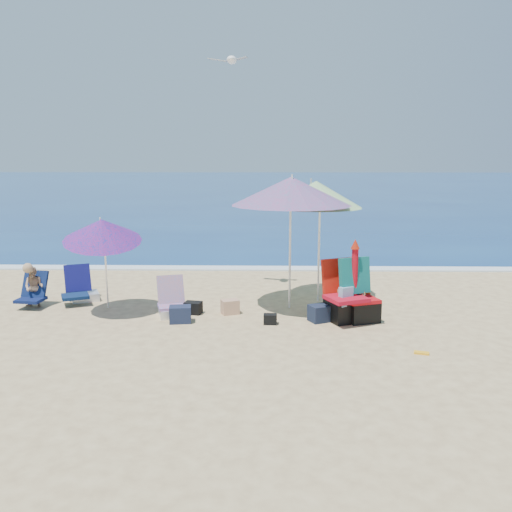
{
  "coord_description": "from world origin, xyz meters",
  "views": [
    {
      "loc": [
        -0.1,
        -8.3,
        2.83
      ],
      "look_at": [
        -0.3,
        1.0,
        1.1
      ],
      "focal_mm": 38.08,
      "sensor_mm": 36.0,
      "label": 1
    }
  ],
  "objects_px": {
    "chair_rainbow": "(172,305)",
    "camp_chair_left": "(360,305)",
    "camp_chair_right": "(346,298)",
    "umbrella_blue": "(102,230)",
    "seagull": "(231,60)",
    "person_center": "(350,300)",
    "umbrella_striped": "(316,194)",
    "person_left": "(33,287)",
    "furled_umbrella": "(354,277)",
    "chair_navy": "(81,292)",
    "umbrella_turquoise": "(291,191)"
  },
  "relations": [
    {
      "from": "chair_rainbow",
      "to": "person_center",
      "type": "relative_size",
      "value": 0.94
    },
    {
      "from": "camp_chair_right",
      "to": "person_left",
      "type": "relative_size",
      "value": 1.32
    },
    {
      "from": "camp_chair_left",
      "to": "person_left",
      "type": "relative_size",
      "value": 1.11
    },
    {
      "from": "furled_umbrella",
      "to": "person_center",
      "type": "xyz_separation_m",
      "value": [
        -0.05,
        0.13,
        -0.42
      ]
    },
    {
      "from": "umbrella_striped",
      "to": "camp_chair_left",
      "type": "xyz_separation_m",
      "value": [
        0.68,
        -1.45,
        -1.8
      ]
    },
    {
      "from": "chair_rainbow",
      "to": "camp_chair_right",
      "type": "bearing_deg",
      "value": -5.37
    },
    {
      "from": "furled_umbrella",
      "to": "camp_chair_left",
      "type": "bearing_deg",
      "value": 41.95
    },
    {
      "from": "umbrella_turquoise",
      "to": "camp_chair_left",
      "type": "bearing_deg",
      "value": -30.89
    },
    {
      "from": "umbrella_striped",
      "to": "umbrella_blue",
      "type": "height_order",
      "value": "umbrella_striped"
    },
    {
      "from": "chair_rainbow",
      "to": "camp_chair_left",
      "type": "relative_size",
      "value": 0.76
    },
    {
      "from": "person_left",
      "to": "seagull",
      "type": "relative_size",
      "value": 1.07
    },
    {
      "from": "camp_chair_left",
      "to": "person_center",
      "type": "distance_m",
      "value": 0.21
    },
    {
      "from": "umbrella_striped",
      "to": "camp_chair_left",
      "type": "height_order",
      "value": "umbrella_striped"
    },
    {
      "from": "chair_rainbow",
      "to": "person_center",
      "type": "height_order",
      "value": "person_center"
    },
    {
      "from": "chair_rainbow",
      "to": "camp_chair_left",
      "type": "distance_m",
      "value": 3.32
    },
    {
      "from": "furled_umbrella",
      "to": "camp_chair_left",
      "type": "relative_size",
      "value": 1.52
    },
    {
      "from": "person_left",
      "to": "seagull",
      "type": "bearing_deg",
      "value": 16.99
    },
    {
      "from": "umbrella_striped",
      "to": "furled_umbrella",
      "type": "height_order",
      "value": "umbrella_striped"
    },
    {
      "from": "umbrella_striped",
      "to": "chair_navy",
      "type": "height_order",
      "value": "umbrella_striped"
    },
    {
      "from": "chair_rainbow",
      "to": "seagull",
      "type": "distance_m",
      "value": 4.85
    },
    {
      "from": "umbrella_turquoise",
      "to": "person_center",
      "type": "height_order",
      "value": "umbrella_turquoise"
    },
    {
      "from": "camp_chair_left",
      "to": "seagull",
      "type": "bearing_deg",
      "value": 141.09
    },
    {
      "from": "seagull",
      "to": "chair_rainbow",
      "type": "bearing_deg",
      "value": -121.47
    },
    {
      "from": "umbrella_striped",
      "to": "furled_umbrella",
      "type": "xyz_separation_m",
      "value": [
        0.54,
        -1.57,
        -1.29
      ]
    },
    {
      "from": "umbrella_blue",
      "to": "person_center",
      "type": "distance_m",
      "value": 4.49
    },
    {
      "from": "umbrella_striped",
      "to": "person_center",
      "type": "bearing_deg",
      "value": -71.21
    },
    {
      "from": "seagull",
      "to": "person_center",
      "type": "bearing_deg",
      "value": -41.14
    },
    {
      "from": "furled_umbrella",
      "to": "camp_chair_right",
      "type": "height_order",
      "value": "furled_umbrella"
    },
    {
      "from": "camp_chair_left",
      "to": "person_center",
      "type": "relative_size",
      "value": 1.23
    },
    {
      "from": "umbrella_turquoise",
      "to": "chair_navy",
      "type": "height_order",
      "value": "umbrella_turquoise"
    },
    {
      "from": "umbrella_turquoise",
      "to": "seagull",
      "type": "relative_size",
      "value": 3.12
    },
    {
      "from": "person_center",
      "to": "person_left",
      "type": "bearing_deg",
      "value": 172.77
    },
    {
      "from": "umbrella_blue",
      "to": "camp_chair_left",
      "type": "height_order",
      "value": "umbrella_blue"
    },
    {
      "from": "umbrella_turquoise",
      "to": "person_left",
      "type": "relative_size",
      "value": 2.9
    },
    {
      "from": "camp_chair_right",
      "to": "chair_rainbow",
      "type": "bearing_deg",
      "value": 174.63
    },
    {
      "from": "umbrella_turquoise",
      "to": "furled_umbrella",
      "type": "xyz_separation_m",
      "value": [
        1.05,
        -0.84,
        -1.4
      ]
    },
    {
      "from": "chair_navy",
      "to": "person_left",
      "type": "height_order",
      "value": "person_left"
    },
    {
      "from": "umbrella_blue",
      "to": "seagull",
      "type": "bearing_deg",
      "value": 36.04
    },
    {
      "from": "person_left",
      "to": "person_center",
      "type": "bearing_deg",
      "value": -7.23
    },
    {
      "from": "umbrella_blue",
      "to": "chair_navy",
      "type": "distance_m",
      "value": 1.79
    },
    {
      "from": "person_left",
      "to": "furled_umbrella",
      "type": "bearing_deg",
      "value": -8.44
    },
    {
      "from": "furled_umbrella",
      "to": "chair_rainbow",
      "type": "xyz_separation_m",
      "value": [
        -3.17,
        0.39,
        -0.62
      ]
    },
    {
      "from": "umbrella_blue",
      "to": "camp_chair_left",
      "type": "distance_m",
      "value": 4.7
    },
    {
      "from": "furled_umbrella",
      "to": "camp_chair_left",
      "type": "height_order",
      "value": "furled_umbrella"
    },
    {
      "from": "chair_rainbow",
      "to": "chair_navy",
      "type": "bearing_deg",
      "value": 154.87
    },
    {
      "from": "umbrella_blue",
      "to": "camp_chair_right",
      "type": "height_order",
      "value": "umbrella_blue"
    },
    {
      "from": "camp_chair_left",
      "to": "person_left",
      "type": "bearing_deg",
      "value": 172.92
    },
    {
      "from": "chair_navy",
      "to": "camp_chair_right",
      "type": "bearing_deg",
      "value": -13.52
    },
    {
      "from": "umbrella_blue",
      "to": "camp_chair_left",
      "type": "relative_size",
      "value": 1.97
    },
    {
      "from": "chair_rainbow",
      "to": "camp_chair_left",
      "type": "height_order",
      "value": "camp_chair_left"
    }
  ]
}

